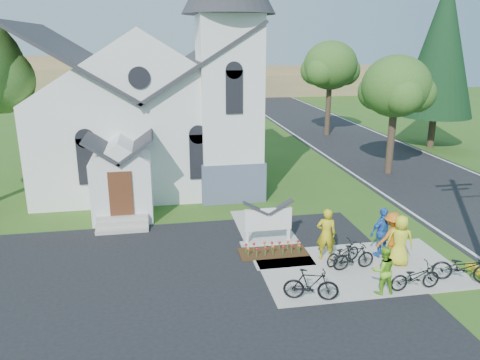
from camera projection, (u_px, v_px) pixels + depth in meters
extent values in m
plane|color=#355B1A|center=(324.00, 280.00, 15.93)|extent=(120.00, 120.00, 0.00)
cube|color=black|center=(106.00, 337.00, 12.85)|extent=(20.00, 16.00, 0.02)
cube|color=black|center=(387.00, 160.00, 31.76)|extent=(8.00, 90.00, 0.02)
cube|color=#A6A096|center=(359.00, 269.00, 16.65)|extent=(7.00, 4.00, 0.05)
cube|color=white|center=(145.00, 138.00, 26.43)|extent=(11.00, 9.00, 5.00)
cube|color=#4F5A72|center=(230.00, 176.00, 24.49)|extent=(3.20, 3.20, 2.00)
cube|color=white|center=(229.00, 109.00, 23.48)|extent=(3.00, 3.00, 9.00)
cube|color=white|center=(123.00, 188.00, 21.21)|extent=(2.60, 2.40, 2.80)
cube|color=#562C18|center=(121.00, 194.00, 20.02)|extent=(1.00, 0.10, 2.00)
cube|color=#A6A096|center=(268.00, 243.00, 18.72)|extent=(2.20, 0.40, 0.10)
cube|color=white|center=(247.00, 233.00, 18.44)|extent=(0.12, 0.12, 1.00)
cube|color=white|center=(288.00, 230.00, 18.73)|extent=(0.12, 0.12, 1.00)
cube|color=white|center=(268.00, 219.00, 18.44)|extent=(1.90, 0.14, 0.90)
cube|color=#321F0D|center=(273.00, 253.00, 17.88)|extent=(2.60, 1.10, 0.07)
cylinder|color=#37291E|center=(391.00, 141.00, 28.10)|extent=(0.44, 0.44, 4.05)
ellipsoid|color=#30571D|center=(396.00, 86.00, 27.17)|extent=(4.00, 4.00, 3.60)
cylinder|color=#37291E|center=(328.00, 109.00, 39.43)|extent=(0.44, 0.44, 4.50)
ellipsoid|color=#30571D|center=(330.00, 65.00, 38.40)|extent=(4.40, 4.40, 3.96)
cylinder|color=#37291E|center=(432.00, 132.00, 35.10)|extent=(0.50, 0.50, 2.40)
cone|color=black|center=(442.00, 46.00, 33.31)|extent=(5.20, 5.20, 10.00)
cube|color=olive|center=(232.00, 81.00, 69.14)|extent=(60.00, 8.00, 4.00)
cube|color=olive|center=(121.00, 76.00, 68.07)|extent=(30.00, 6.00, 5.60)
cube|color=olive|center=(339.00, 84.00, 70.13)|extent=(25.00, 6.00, 3.00)
imported|color=gold|center=(326.00, 234.00, 17.07)|extent=(0.81, 0.64, 1.97)
imported|color=black|center=(343.00, 253.00, 16.87)|extent=(1.67, 1.14, 0.83)
imported|color=#75C424|center=(383.00, 270.00, 14.81)|extent=(0.78, 0.61, 1.59)
imported|color=black|center=(311.00, 285.00, 14.48)|extent=(1.79, 0.96, 1.04)
imported|color=blue|center=(383.00, 232.00, 17.31)|extent=(1.20, 0.74, 1.91)
imported|color=black|center=(415.00, 277.00, 15.10)|extent=(1.74, 0.66, 0.91)
imported|color=#CB6416|center=(392.00, 236.00, 17.04)|extent=(1.33, 0.97, 1.84)
imported|color=black|center=(354.00, 257.00, 16.44)|extent=(1.60, 0.57, 0.94)
imported|color=yellow|center=(400.00, 240.00, 16.64)|extent=(1.08, 0.92, 1.88)
imported|color=black|center=(463.00, 267.00, 15.60)|extent=(2.08, 1.39, 1.03)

